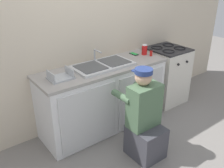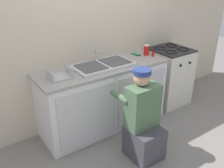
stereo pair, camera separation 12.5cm
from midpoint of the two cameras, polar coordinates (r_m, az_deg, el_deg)
The scene contains 11 objects.
ground_plane at distance 3.52m, azimuth 1.98°, elevation -11.43°, with size 12.00×12.00×0.00m, color gray.
back_wall at distance 3.48m, azimuth -4.20°, elevation 10.97°, with size 6.00×0.10×2.50m, color beige.
counter_cabinet at distance 3.49m, azimuth -0.76°, elevation -3.27°, with size 1.78×0.62×0.88m.
countertop at distance 3.30m, azimuth -0.89°, elevation 3.79°, with size 1.82×0.62×0.04m, color #9E9993.
sink_double_basin at distance 3.29m, azimuth -0.92°, elevation 4.41°, with size 0.80×0.44×0.19m.
stove_range at distance 4.25m, azimuth 13.59°, elevation 1.83°, with size 0.59×0.62×0.94m.
plumber_person at distance 2.96m, azimuth 8.30°, elevation -8.67°, with size 0.42×0.61×1.10m.
dish_rack_tray at distance 2.98m, azimuth -10.61°, elevation 1.83°, with size 0.28×0.22×0.11m.
spice_bottle_red at distance 3.71m, azimuth 10.32°, elevation 6.97°, with size 0.04×0.04×0.10m.
cell_phone at distance 3.77m, azimuth 6.45°, elevation 6.77°, with size 0.07×0.14×0.01m.
soda_cup_red at distance 3.75m, azimuth 8.84°, elevation 7.67°, with size 0.08×0.08×0.15m.
Camera 2 is at (-1.65, -2.30, 2.09)m, focal length 40.00 mm.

